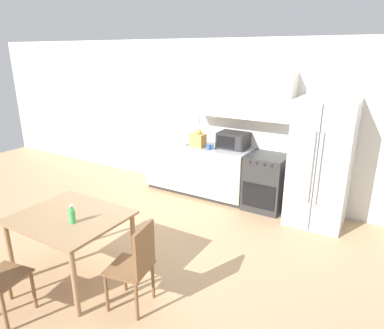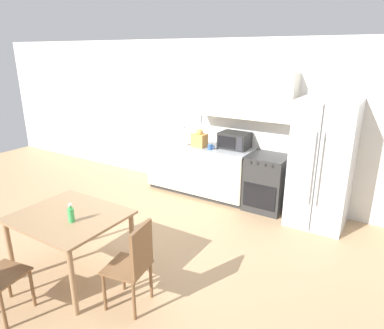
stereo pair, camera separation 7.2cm
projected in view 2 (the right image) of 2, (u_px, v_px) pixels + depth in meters
ground_plane at (148, 245)px, 4.63m from camera, size 12.00×12.00×0.00m
wall_back at (228, 115)px, 5.94m from camera, size 12.00×0.38×2.70m
kitchen_counter at (199, 169)px, 6.19m from camera, size 1.93×0.65×0.92m
oven_range at (266, 183)px, 5.57m from camera, size 0.61×0.62×0.91m
refrigerator at (322, 164)px, 4.95m from camera, size 0.81×0.78×1.87m
kitchen_sink at (180, 140)px, 6.27m from camera, size 0.59×0.43×0.24m
microwave at (234, 140)px, 5.77m from camera, size 0.49×0.37×0.27m
coffee_mug at (210, 147)px, 5.72m from camera, size 0.12×0.08×0.09m
grocery_bag_0 at (199, 139)px, 5.87m from camera, size 0.24×0.20×0.32m
dining_table at (70, 223)px, 3.80m from camera, size 1.16×0.98×0.77m
dining_chair_side at (135, 261)px, 3.35m from camera, size 0.46×0.46×0.93m
drink_bottle at (71, 215)px, 3.59m from camera, size 0.07×0.07×0.21m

